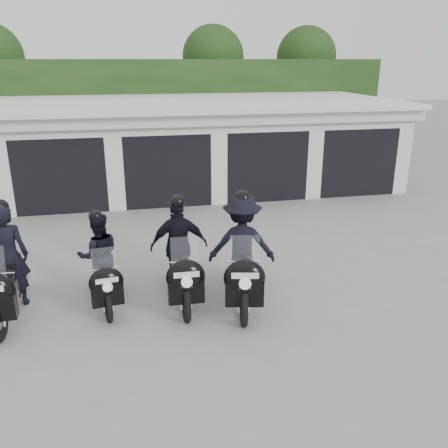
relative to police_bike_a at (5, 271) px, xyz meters
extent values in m
plane|color=gray|center=(3.41, 0.37, -0.83)|extent=(80.00, 80.00, 0.00)
cube|color=silver|center=(3.41, 8.87, 0.57)|extent=(16.00, 6.00, 2.80)
cube|color=silver|center=(3.41, 8.67, 2.05)|extent=(16.40, 6.80, 0.16)
cube|color=silver|center=(3.41, 5.62, 1.82)|extent=(16.40, 0.12, 0.40)
cube|color=black|center=(3.41, 5.85, -0.71)|extent=(16.00, 0.06, 0.24)
cube|color=silver|center=(-1.24, 6.02, 0.57)|extent=(0.50, 0.50, 2.80)
cube|color=black|center=(0.31, 7.07, 0.27)|extent=(2.60, 2.60, 2.20)
cube|color=silver|center=(0.31, 6.02, 1.67)|extent=(2.60, 0.50, 0.60)
cube|color=silver|center=(1.86, 6.02, 0.57)|extent=(0.50, 0.50, 2.80)
cube|color=black|center=(3.41, 7.07, 0.27)|extent=(2.60, 2.60, 2.20)
cube|color=silver|center=(3.41, 6.02, 1.67)|extent=(2.60, 0.50, 0.60)
cube|color=silver|center=(4.96, 6.02, 0.57)|extent=(0.50, 0.50, 2.80)
cube|color=black|center=(6.51, 7.07, 0.27)|extent=(2.60, 2.60, 2.20)
cube|color=silver|center=(6.51, 6.02, 1.67)|extent=(2.60, 0.50, 0.60)
cube|color=silver|center=(8.06, 6.02, 0.57)|extent=(0.50, 0.50, 2.80)
cube|color=black|center=(9.61, 7.07, 0.27)|extent=(2.60, 2.60, 2.20)
cube|color=silver|center=(9.61, 6.02, 1.67)|extent=(2.60, 0.50, 0.60)
cube|color=silver|center=(11.16, 6.02, 0.57)|extent=(0.50, 0.50, 2.80)
cube|color=#183613|center=(3.41, 12.87, 1.32)|extent=(20.00, 2.00, 4.30)
sphere|color=#183613|center=(6.41, 14.37, 3.57)|extent=(2.80, 2.80, 2.80)
cylinder|color=black|center=(6.41, 14.37, 0.82)|extent=(0.24, 0.24, 3.30)
sphere|color=#183613|center=(10.91, 14.37, 3.57)|extent=(2.80, 2.80, 2.80)
cylinder|color=black|center=(10.91, 14.37, 0.82)|extent=(0.24, 0.24, 3.30)
torus|color=black|center=(0.00, 0.79, -0.48)|extent=(0.12, 0.80, 0.80)
cube|color=#A0A0A5|center=(0.00, 0.02, -0.41)|extent=(0.29, 0.61, 0.35)
cube|color=black|center=(0.00, 0.00, -0.58)|extent=(0.09, 1.43, 0.07)
ellipsoid|color=black|center=(0.00, -0.17, -0.03)|extent=(0.36, 0.64, 0.32)
cube|color=black|center=(0.00, 0.31, -0.01)|extent=(0.29, 0.61, 0.11)
imported|color=black|center=(0.00, 0.33, 0.14)|extent=(0.71, 0.47, 1.93)
sphere|color=black|center=(0.00, 0.33, 1.05)|extent=(0.30, 0.30, 0.30)
torus|color=black|center=(1.71, -0.57, -0.54)|extent=(0.20, 0.69, 0.68)
torus|color=black|center=(1.52, 0.76, -0.54)|extent=(0.20, 0.69, 0.68)
cube|color=#A0A0A5|center=(1.61, 0.11, -0.47)|extent=(0.31, 0.54, 0.30)
cube|color=black|center=(1.61, 0.09, -0.62)|extent=(0.25, 1.21, 0.06)
ellipsoid|color=black|center=(1.63, -0.05, -0.15)|extent=(0.38, 0.57, 0.27)
cube|color=black|center=(1.57, 0.35, -0.14)|extent=(0.31, 0.54, 0.09)
ellipsoid|color=black|center=(1.72, -0.65, -0.10)|extent=(0.63, 0.39, 0.56)
cube|color=black|center=(1.72, -0.65, -0.31)|extent=(0.56, 0.28, 0.37)
cube|color=#B2BFC6|center=(1.72, -0.62, 0.27)|extent=(0.42, 0.17, 0.48)
cylinder|color=silver|center=(1.69, -0.46, 0.07)|extent=(0.52, 0.10, 0.03)
cube|color=silver|center=(1.74, -0.80, 0.01)|extent=(0.37, 0.07, 0.08)
cube|color=silver|center=(1.74, -0.77, -0.15)|extent=(0.17, 0.04, 0.09)
imported|color=black|center=(1.57, 0.37, -0.01)|extent=(0.88, 0.73, 1.64)
sphere|color=black|center=(1.57, 0.37, 0.76)|extent=(0.25, 0.25, 0.25)
torus|color=black|center=(3.04, -0.83, -0.50)|extent=(0.14, 0.78, 0.77)
torus|color=black|center=(3.08, 0.70, -0.50)|extent=(0.14, 0.78, 0.77)
cube|color=#A0A0A5|center=(3.06, -0.04, -0.42)|extent=(0.29, 0.59, 0.34)
cube|color=black|center=(3.06, -0.06, -0.59)|extent=(0.12, 1.38, 0.06)
ellipsoid|color=black|center=(3.05, -0.22, -0.06)|extent=(0.36, 0.62, 0.31)
cube|color=black|center=(3.07, 0.23, -0.04)|extent=(0.29, 0.59, 0.11)
ellipsoid|color=black|center=(3.04, -0.91, 0.00)|extent=(0.68, 0.37, 0.64)
cube|color=black|center=(3.04, -0.91, -0.24)|extent=(0.62, 0.25, 0.42)
cube|color=#B2BFC6|center=(3.04, -0.88, 0.43)|extent=(0.47, 0.14, 0.54)
cylinder|color=silver|center=(3.04, -0.70, 0.19)|extent=(0.59, 0.05, 0.03)
cube|color=silver|center=(3.03, -1.09, 0.13)|extent=(0.42, 0.03, 0.10)
cube|color=silver|center=(3.03, -1.06, -0.06)|extent=(0.19, 0.02, 0.11)
imported|color=black|center=(3.07, 0.25, 0.10)|extent=(1.11, 0.65, 1.86)
sphere|color=black|center=(3.07, 0.25, 0.98)|extent=(0.29, 0.29, 0.29)
torus|color=black|center=(3.99, -1.15, -0.48)|extent=(0.29, 0.82, 0.81)
torus|color=black|center=(4.32, 0.42, -0.48)|extent=(0.29, 0.82, 0.81)
cube|color=#A0A0A5|center=(4.16, -0.35, -0.40)|extent=(0.41, 0.66, 0.36)
cube|color=black|center=(4.16, -0.37, -0.58)|extent=(0.38, 1.43, 0.07)
ellipsoid|color=black|center=(4.12, -0.53, -0.03)|extent=(0.48, 0.70, 0.32)
cube|color=black|center=(4.22, -0.06, 0.00)|extent=(0.41, 0.66, 0.11)
ellipsoid|color=black|center=(3.98, -1.24, 0.04)|extent=(0.76, 0.50, 0.67)
cube|color=black|center=(3.98, -1.24, -0.21)|extent=(0.68, 0.37, 0.44)
cube|color=#B2BFC6|center=(3.98, -1.21, 0.49)|extent=(0.51, 0.23, 0.57)
cylinder|color=silver|center=(4.02, -1.02, 0.24)|extent=(0.62, 0.16, 0.03)
cube|color=silver|center=(3.94, -1.42, 0.17)|extent=(0.44, 0.11, 0.10)
cube|color=silver|center=(3.94, -1.39, -0.03)|extent=(0.20, 0.06, 0.11)
imported|color=black|center=(4.23, -0.04, 0.15)|extent=(1.37, 0.89, 1.95)
sphere|color=black|center=(4.23, -0.04, 1.06)|extent=(0.30, 0.30, 0.30)
camera|label=1|loc=(2.17, -8.12, 3.47)|focal=38.00mm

